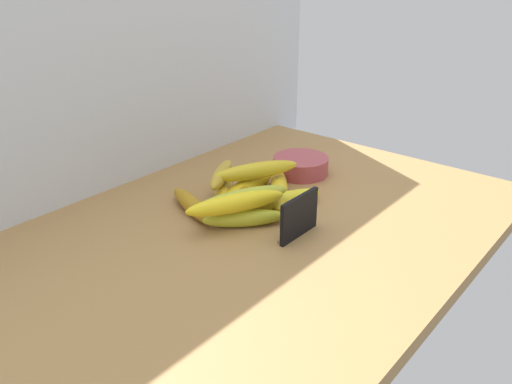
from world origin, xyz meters
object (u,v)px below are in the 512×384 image
fruit_bowl (301,165)px  banana_6 (224,191)px  banana_3 (244,218)px  banana_4 (248,187)px  banana_7 (279,190)px  banana_1 (192,205)px  banana_10 (221,174)px  chalkboard_sign (299,218)px  banana_11 (241,199)px  banana_5 (267,205)px  banana_9 (256,171)px  banana_0 (242,198)px  banana_8 (236,203)px  banana_2 (287,200)px

fruit_bowl → banana_6: fruit_bowl is taller
banana_3 → banana_4: size_ratio=0.90×
banana_3 → banana_7: banana_7 is taller
fruit_bowl → banana_4: same height
banana_1 → banana_6: 9.38cm
banana_1 → banana_10: size_ratio=1.15×
chalkboard_sign → banana_6: chalkboard_sign is taller
banana_4 → banana_11: (-11.00, -7.61, 3.31)cm
banana_1 → banana_5: 15.42cm
banana_4 → banana_11: banana_11 is taller
banana_5 → banana_1: bearing=130.1°
banana_9 → banana_10: (-4.97, 5.67, -0.74)cm
banana_1 → banana_10: banana_10 is taller
banana_4 → banana_10: bearing=133.5°
fruit_bowl → banana_9: 17.37cm
chalkboard_sign → banana_0: bearing=79.7°
fruit_bowl → banana_10: size_ratio=0.86×
chalkboard_sign → banana_5: bearing=70.4°
banana_1 → banana_6: banana_6 is taller
fruit_bowl → banana_8: size_ratio=0.66×
banana_0 → banana_5: 6.08cm
banana_2 → banana_9: bearing=86.7°
banana_9 → banana_10: size_ratio=1.29×
chalkboard_sign → banana_8: chalkboard_sign is taller
fruit_bowl → banana_1: 32.16cm
banana_7 → banana_11: 14.71cm
banana_10 → banana_5: bearing=-89.7°
banana_5 → banana_6: bearing=92.7°
chalkboard_sign → banana_4: chalkboard_sign is taller
chalkboard_sign → banana_4: 20.85cm
banana_0 → banana_3: banana_0 is taller
banana_0 → banana_5: banana_0 is taller
banana_5 → banana_8: (-9.05, 0.51, 3.68)cm
banana_4 → banana_7: bearing=-62.1°
fruit_bowl → banana_2: 19.51cm
banana_9 → banana_8: bearing=-155.1°
banana_3 → fruit_bowl: bearing=13.5°
banana_3 → banana_8: size_ratio=0.81×
banana_9 → banana_5: bearing=-125.0°
chalkboard_sign → banana_0: (3.06, 16.85, -1.99)cm
chalkboard_sign → banana_10: bearing=80.8°
banana_9 → banana_1: bearing=162.1°
banana_3 → chalkboard_sign: bearing=-70.7°
chalkboard_sign → banana_9: (8.76, 17.82, 2.16)cm
banana_4 → banana_7: 6.88cm
chalkboard_sign → banana_2: 12.27cm
banana_11 → banana_0: bearing=39.9°
chalkboard_sign → banana_1: (-6.08, 22.61, -2.11)cm
banana_2 → banana_3: bearing=171.9°
banana_1 → banana_9: bearing=-17.9°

